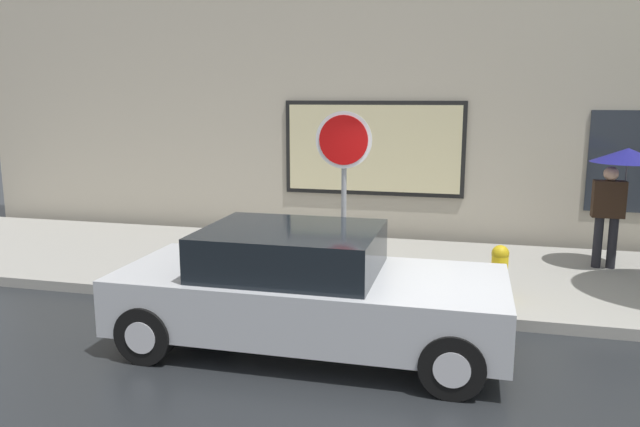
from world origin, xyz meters
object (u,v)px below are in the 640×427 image
at_px(fire_hydrant, 499,273).
at_px(pedestrian_with_umbrella, 622,171).
at_px(stop_sign, 344,166).
at_px(parked_car, 306,290).

relative_size(fire_hydrant, pedestrian_with_umbrella, 0.39).
relative_size(pedestrian_with_umbrella, stop_sign, 0.76).
xyz_separation_m(parked_car, pedestrian_with_umbrella, (4.02, 3.83, 1.02)).
xyz_separation_m(fire_hydrant, pedestrian_with_umbrella, (1.84, 1.99, 1.19)).
distance_m(pedestrian_with_umbrella, stop_sign, 4.52).
xyz_separation_m(parked_car, fire_hydrant, (2.18, 1.84, -0.17)).
height_order(pedestrian_with_umbrella, stop_sign, stop_sign).
bearing_deg(pedestrian_with_umbrella, parked_car, -136.39).
height_order(parked_car, pedestrian_with_umbrella, pedestrian_with_umbrella).
distance_m(parked_car, stop_sign, 2.01).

